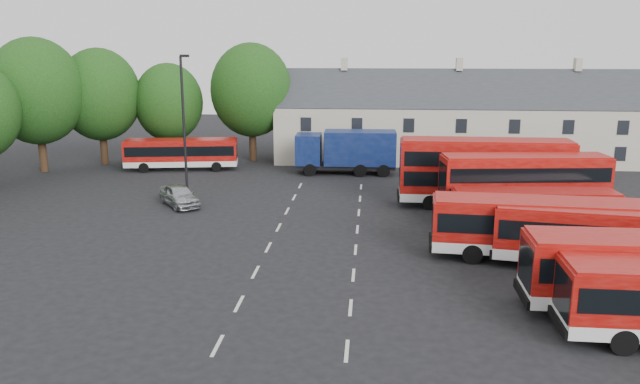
{
  "coord_description": "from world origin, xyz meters",
  "views": [
    {
      "loc": [
        5.79,
        -31.6,
        11.33
      ],
      "look_at": [
        2.58,
        6.69,
        2.2
      ],
      "focal_mm": 35.0,
      "sensor_mm": 36.0,
      "label": 1
    }
  ],
  "objects_px": {
    "silver_car": "(179,195)",
    "lamppost": "(184,124)",
    "box_truck": "(347,150)",
    "bus_dd_south": "(524,184)"
  },
  "relations": [
    {
      "from": "silver_car",
      "to": "lamppost",
      "type": "height_order",
      "value": "lamppost"
    },
    {
      "from": "box_truck",
      "to": "silver_car",
      "type": "xyz_separation_m",
      "value": [
        -11.55,
        -12.41,
        -1.4
      ]
    },
    {
      "from": "box_truck",
      "to": "silver_car",
      "type": "bearing_deg",
      "value": -134.23
    },
    {
      "from": "lamppost",
      "to": "bus_dd_south",
      "type": "bearing_deg",
      "value": -9.19
    },
    {
      "from": "bus_dd_south",
      "to": "box_truck",
      "type": "distance_m",
      "value": 18.69
    },
    {
      "from": "box_truck",
      "to": "lamppost",
      "type": "height_order",
      "value": "lamppost"
    },
    {
      "from": "box_truck",
      "to": "lamppost",
      "type": "relative_size",
      "value": 0.84
    },
    {
      "from": "bus_dd_south",
      "to": "lamppost",
      "type": "xyz_separation_m",
      "value": [
        -23.59,
        3.82,
        3.17
      ]
    },
    {
      "from": "bus_dd_south",
      "to": "silver_car",
      "type": "height_order",
      "value": "bus_dd_south"
    },
    {
      "from": "bus_dd_south",
      "to": "lamppost",
      "type": "distance_m",
      "value": 24.11
    }
  ]
}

